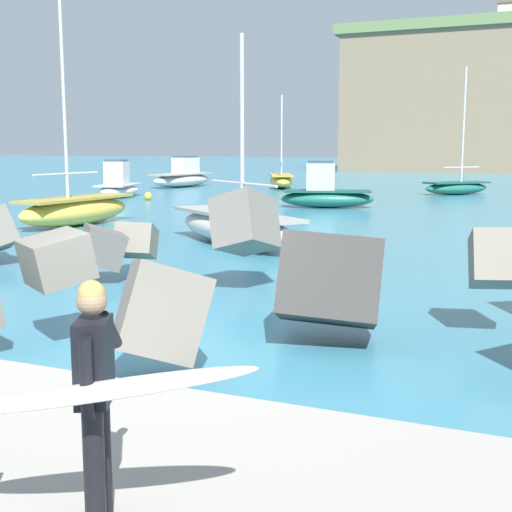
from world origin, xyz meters
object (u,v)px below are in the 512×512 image
at_px(boat_near_right, 281,180).
at_px(boat_mid_right, 76,209).
at_px(boat_far_centre, 457,187).
at_px(mooring_buoy_outer, 148,196).
at_px(boat_mid_left, 183,177).
at_px(surfer_with_board, 97,389).
at_px(boat_far_left, 326,193).
at_px(boat_mid_centre, 119,186).
at_px(boat_near_left, 235,227).

bearing_deg(boat_near_right, boat_mid_right, -86.08).
bearing_deg(boat_far_centre, mooring_buoy_outer, -143.04).
xyz_separation_m(boat_mid_left, boat_far_centre, (20.04, -0.89, -0.23)).
relative_size(surfer_with_board, mooring_buoy_outer, 4.66).
bearing_deg(boat_mid_right, mooring_buoy_outer, 109.70).
bearing_deg(boat_near_right, boat_far_left, -61.67).
bearing_deg(surfer_with_board, boat_mid_centre, 124.05).
relative_size(boat_mid_centre, boat_far_centre, 0.57).
relative_size(boat_mid_right, boat_far_centre, 1.09).
xyz_separation_m(surfer_with_board, boat_near_right, (-15.45, 43.76, -0.73)).
distance_m(surfer_with_board, boat_mid_left, 47.59).
bearing_deg(boat_far_left, boat_near_left, -84.20).
relative_size(surfer_with_board, boat_mid_right, 0.24).
bearing_deg(mooring_buoy_outer, boat_near_right, 80.17).
bearing_deg(surfer_with_board, boat_near_left, 111.48).
relative_size(surfer_with_board, boat_far_left, 0.42).
height_order(boat_near_left, mooring_buoy_outer, boat_near_left).
relative_size(boat_near_right, boat_mid_left, 1.01).
relative_size(boat_mid_right, mooring_buoy_outer, 19.44).
xyz_separation_m(boat_near_left, boat_far_centre, (3.32, 25.94, -0.05)).
distance_m(boat_mid_left, mooring_buoy_outer, 13.29).
height_order(boat_near_right, mooring_buoy_outer, boat_near_right).
distance_m(boat_near_left, mooring_buoy_outer, 18.76).
relative_size(boat_mid_left, mooring_buoy_outer, 14.91).
xyz_separation_m(boat_far_centre, mooring_buoy_outer, (-15.34, -11.54, -0.28)).
bearing_deg(surfer_with_board, boat_far_centre, 93.62).
relative_size(boat_near_left, boat_mid_left, 0.93).
relative_size(boat_mid_right, boat_far_left, 1.77).
bearing_deg(boat_mid_right, boat_near_left, -17.51).
bearing_deg(boat_near_left, boat_near_right, 108.36).
xyz_separation_m(boat_near_right, mooring_buoy_outer, (-2.48, -14.32, -0.33)).
distance_m(boat_mid_left, boat_far_centre, 20.06).
bearing_deg(boat_far_centre, boat_mid_centre, -151.25).
height_order(boat_near_left, boat_far_centre, boat_far_centre).
height_order(surfer_with_board, mooring_buoy_outer, surfer_with_board).
bearing_deg(boat_near_left, boat_far_left, 95.80).
xyz_separation_m(surfer_with_board, boat_far_centre, (-2.59, 40.97, -0.78)).
bearing_deg(surfer_with_board, mooring_buoy_outer, 121.35).
xyz_separation_m(boat_near_left, boat_far_left, (-1.38, 13.60, 0.15)).
bearing_deg(boat_near_left, mooring_buoy_outer, 129.84).
bearing_deg(surfer_with_board, boat_far_left, 104.29).
bearing_deg(boat_mid_centre, boat_near_right, 66.96).
relative_size(boat_near_right, boat_far_left, 1.38).
bearing_deg(boat_mid_left, boat_mid_centre, -81.03).
xyz_separation_m(surfer_with_board, boat_mid_left, (-22.63, 41.86, -0.55)).
bearing_deg(boat_mid_right, boat_mid_centre, 118.33).
relative_size(boat_mid_centre, boat_mid_right, 0.52).
bearing_deg(boat_mid_left, boat_near_right, 14.81).
distance_m(boat_near_left, boat_far_left, 13.67).
distance_m(boat_near_right, boat_mid_left, 7.43).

